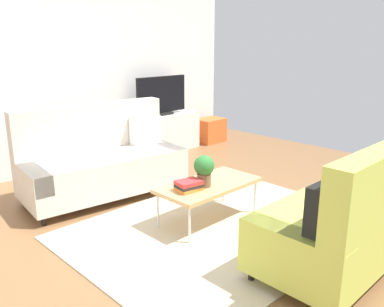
{
  "coord_description": "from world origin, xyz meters",
  "views": [
    {
      "loc": [
        -2.74,
        -2.73,
        1.85
      ],
      "look_at": [
        0.25,
        0.33,
        0.65
      ],
      "focal_mm": 37.95,
      "sensor_mm": 36.0,
      "label": 1
    }
  ],
  "objects_px": {
    "table_book_0": "(189,189)",
    "potted_plant": "(204,169)",
    "coffee_table": "(209,186)",
    "couch_beige": "(102,161)",
    "tv_console": "(162,133)",
    "bottle_0": "(143,111)",
    "couch_green": "(355,214)",
    "tv": "(162,96)",
    "storage_trunk": "(210,130)",
    "vase_0": "(131,113)"
  },
  "relations": [
    {
      "from": "couch_green",
      "to": "tv_console",
      "type": "height_order",
      "value": "couch_green"
    },
    {
      "from": "storage_trunk",
      "to": "bottle_0",
      "type": "bearing_deg",
      "value": 177.72
    },
    {
      "from": "table_book_0",
      "to": "coffee_table",
      "type": "bearing_deg",
      "value": 1.47
    },
    {
      "from": "tv_console",
      "to": "tv",
      "type": "distance_m",
      "value": 0.63
    },
    {
      "from": "couch_beige",
      "to": "storage_trunk",
      "type": "distance_m",
      "value": 3.09
    },
    {
      "from": "tv_console",
      "to": "vase_0",
      "type": "height_order",
      "value": "vase_0"
    },
    {
      "from": "potted_plant",
      "to": "storage_trunk",
      "type": "bearing_deg",
      "value": 42.21
    },
    {
      "from": "tv_console",
      "to": "storage_trunk",
      "type": "relative_size",
      "value": 2.69
    },
    {
      "from": "storage_trunk",
      "to": "table_book_0",
      "type": "xyz_separation_m",
      "value": [
        -2.84,
        -2.38,
        0.22
      ]
    },
    {
      "from": "coffee_table",
      "to": "storage_trunk",
      "type": "distance_m",
      "value": 3.49
    },
    {
      "from": "coffee_table",
      "to": "tv_console",
      "type": "distance_m",
      "value": 2.87
    },
    {
      "from": "coffee_table",
      "to": "tv_console",
      "type": "xyz_separation_m",
      "value": [
        1.45,
        2.48,
        -0.07
      ]
    },
    {
      "from": "couch_green",
      "to": "tv_console",
      "type": "xyz_separation_m",
      "value": [
        1.16,
        3.9,
        -0.12
      ]
    },
    {
      "from": "tv_console",
      "to": "couch_green",
      "type": "bearing_deg",
      "value": -106.61
    },
    {
      "from": "couch_beige",
      "to": "potted_plant",
      "type": "height_order",
      "value": "couch_beige"
    },
    {
      "from": "couch_green",
      "to": "potted_plant",
      "type": "distance_m",
      "value": 1.45
    },
    {
      "from": "coffee_table",
      "to": "tv_console",
      "type": "height_order",
      "value": "tv_console"
    },
    {
      "from": "couch_beige",
      "to": "tv_console",
      "type": "distance_m",
      "value": 2.11
    },
    {
      "from": "table_book_0",
      "to": "potted_plant",
      "type": "bearing_deg",
      "value": -5.7
    },
    {
      "from": "table_book_0",
      "to": "vase_0",
      "type": "xyz_separation_m",
      "value": [
        1.16,
        2.53,
        0.3
      ]
    },
    {
      "from": "couch_green",
      "to": "tv_console",
      "type": "distance_m",
      "value": 4.07
    },
    {
      "from": "storage_trunk",
      "to": "table_book_0",
      "type": "height_order",
      "value": "table_book_0"
    },
    {
      "from": "table_book_0",
      "to": "bottle_0",
      "type": "xyz_separation_m",
      "value": [
        1.34,
        2.44,
        0.32
      ]
    },
    {
      "from": "coffee_table",
      "to": "couch_beige",
      "type": "bearing_deg",
      "value": 104.94
    },
    {
      "from": "couch_beige",
      "to": "tv",
      "type": "distance_m",
      "value": 2.16
    },
    {
      "from": "tv_console",
      "to": "coffee_table",
      "type": "bearing_deg",
      "value": -120.34
    },
    {
      "from": "storage_trunk",
      "to": "potted_plant",
      "type": "height_order",
      "value": "potted_plant"
    },
    {
      "from": "bottle_0",
      "to": "couch_beige",
      "type": "bearing_deg",
      "value": -144.41
    },
    {
      "from": "couch_beige",
      "to": "bottle_0",
      "type": "relative_size",
      "value": 8.52
    },
    {
      "from": "couch_beige",
      "to": "tv_console",
      "type": "relative_size",
      "value": 1.42
    },
    {
      "from": "tv_console",
      "to": "bottle_0",
      "type": "height_order",
      "value": "bottle_0"
    },
    {
      "from": "couch_green",
      "to": "tv",
      "type": "bearing_deg",
      "value": 73.22
    },
    {
      "from": "potted_plant",
      "to": "tv_console",
      "type": "bearing_deg",
      "value": 58.25
    },
    {
      "from": "coffee_table",
      "to": "tv",
      "type": "bearing_deg",
      "value": 59.45
    },
    {
      "from": "couch_green",
      "to": "potted_plant",
      "type": "bearing_deg",
      "value": 105.41
    },
    {
      "from": "couch_green",
      "to": "storage_trunk",
      "type": "bearing_deg",
      "value": 59.12
    },
    {
      "from": "potted_plant",
      "to": "bottle_0",
      "type": "bearing_deg",
      "value": 65.12
    },
    {
      "from": "couch_green",
      "to": "tv_console",
      "type": "relative_size",
      "value": 1.36
    },
    {
      "from": "couch_green",
      "to": "couch_beige",
      "type": "bearing_deg",
      "value": 103.11
    },
    {
      "from": "vase_0",
      "to": "couch_green",
      "type": "bearing_deg",
      "value": -98.4
    },
    {
      "from": "coffee_table",
      "to": "storage_trunk",
      "type": "height_order",
      "value": "storage_trunk"
    },
    {
      "from": "vase_0",
      "to": "table_book_0",
      "type": "bearing_deg",
      "value": -114.69
    },
    {
      "from": "coffee_table",
      "to": "potted_plant",
      "type": "xyz_separation_m",
      "value": [
        -0.1,
        -0.03,
        0.21
      ]
    },
    {
      "from": "coffee_table",
      "to": "bottle_0",
      "type": "relative_size",
      "value": 4.72
    },
    {
      "from": "tv_console",
      "to": "bottle_0",
      "type": "bearing_deg",
      "value": -174.38
    },
    {
      "from": "tv",
      "to": "tv_console",
      "type": "bearing_deg",
      "value": 90.0
    },
    {
      "from": "storage_trunk",
      "to": "potted_plant",
      "type": "distance_m",
      "value": 3.6
    },
    {
      "from": "couch_green",
      "to": "coffee_table",
      "type": "relative_size",
      "value": 1.73
    },
    {
      "from": "tv",
      "to": "bottle_0",
      "type": "xyz_separation_m",
      "value": [
        -0.41,
        -0.02,
        -0.2
      ]
    },
    {
      "from": "couch_beige",
      "to": "storage_trunk",
      "type": "xyz_separation_m",
      "value": [
        2.93,
        0.96,
        -0.22
      ]
    }
  ]
}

